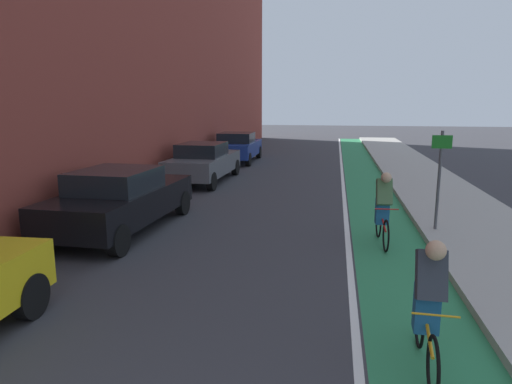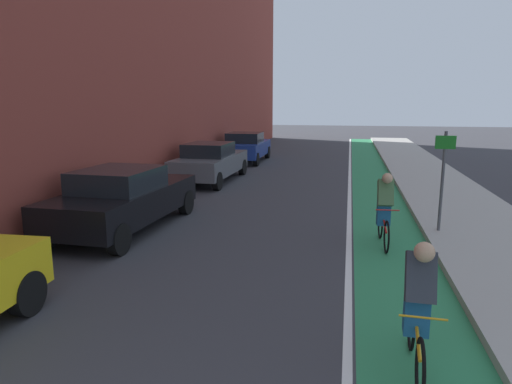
{
  "view_description": "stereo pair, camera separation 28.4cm",
  "coord_description": "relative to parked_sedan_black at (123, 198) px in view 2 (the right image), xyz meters",
  "views": [
    {
      "loc": [
        2.01,
        -0.16,
        3.06
      ],
      "look_at": [
        0.41,
        9.07,
        1.21
      ],
      "focal_mm": 31.89,
      "sensor_mm": 36.0,
      "label": 1
    },
    {
      "loc": [
        2.29,
        -0.1,
        3.06
      ],
      "look_at": [
        0.41,
        9.07,
        1.21
      ],
      "focal_mm": 31.89,
      "sensor_mm": 36.0,
      "label": 2
    }
  ],
  "objects": [
    {
      "name": "ground_plane",
      "position": [
        3.02,
        7.02,
        -0.79
      ],
      "size": [
        91.56,
        91.56,
        0.0
      ],
      "primitive_type": "plane",
      "color": "#38383D"
    },
    {
      "name": "bike_lane_paint",
      "position": [
        6.29,
        9.02,
        -0.79
      ],
      "size": [
        1.6,
        41.62,
        0.0
      ],
      "primitive_type": "cube",
      "color": "#2D8451",
      "rests_on": "ground"
    },
    {
      "name": "lane_divider_stripe",
      "position": [
        5.39,
        9.02,
        -0.79
      ],
      "size": [
        0.12,
        41.62,
        0.0
      ],
      "primitive_type": "cube",
      "color": "white",
      "rests_on": "ground"
    },
    {
      "name": "sidewalk_right",
      "position": [
        8.53,
        9.02,
        -0.72
      ],
      "size": [
        2.89,
        41.62,
        0.14
      ],
      "primitive_type": "cube",
      "color": "#A8A59E",
      "rests_on": "ground"
    },
    {
      "name": "parked_sedan_black",
      "position": [
        0.0,
        0.0,
        0.0
      ],
      "size": [
        2.07,
        4.74,
        1.53
      ],
      "color": "black",
      "rests_on": "ground"
    },
    {
      "name": "parked_sedan_gray",
      "position": [
        0.0,
        7.08,
        -0.0
      ],
      "size": [
        1.94,
        4.76,
        1.53
      ],
      "color": "#595B60",
      "rests_on": "ground"
    },
    {
      "name": "parked_sedan_blue",
      "position": [
        0.0,
        13.28,
        -0.0
      ],
      "size": [
        2.01,
        4.44,
        1.53
      ],
      "color": "navy",
      "rests_on": "ground"
    },
    {
      "name": "cyclist_lead",
      "position": [
        6.14,
        -4.83,
        0.06
      ],
      "size": [
        0.48,
        1.72,
        1.62
      ],
      "color": "black",
      "rests_on": "ground"
    },
    {
      "name": "cyclist_mid",
      "position": [
        6.11,
        0.0,
        0.06
      ],
      "size": [
        0.48,
        1.73,
        1.62
      ],
      "color": "black",
      "rests_on": "ground"
    },
    {
      "name": "street_sign_post",
      "position": [
        7.42,
        0.95,
        0.73
      ],
      "size": [
        0.44,
        0.07,
        2.3
      ],
      "color": "#4C4C51",
      "rests_on": "sidewalk_right"
    }
  ]
}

